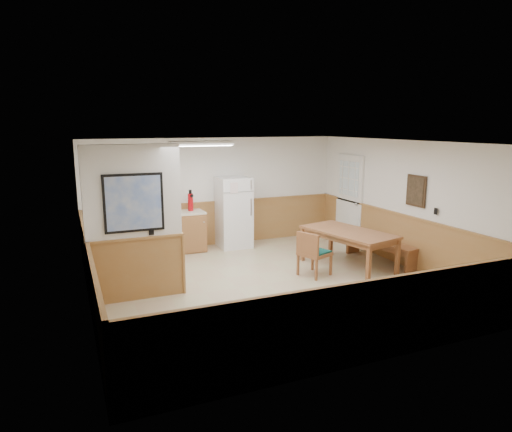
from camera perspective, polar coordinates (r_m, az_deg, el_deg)
name	(u,v)px	position (r m, az deg, el deg)	size (l,w,h in m)	color
ground	(268,284)	(8.25, 1.49, -8.44)	(6.00, 6.00, 0.00)	tan
ceiling	(269,142)	(7.77, 1.59, 9.18)	(6.00, 6.00, 0.02)	silver
back_wall	(215,192)	(10.68, -5.12, 3.01)	(6.00, 0.02, 2.50)	white
right_wall	(406,204)	(9.53, 18.20, 1.47)	(0.02, 6.00, 2.50)	white
left_wall	(84,231)	(7.24, -20.66, -1.71)	(0.02, 6.00, 2.50)	white
wainscot_back	(216,224)	(10.80, -5.02, -0.94)	(6.00, 0.04, 1.00)	#9F733F
wainscot_right	(402,240)	(9.67, 17.84, -2.92)	(0.04, 6.00, 1.00)	#9F733F
wainscot_left	(90,278)	(7.44, -20.09, -7.34)	(0.04, 6.00, 1.00)	#9F733F
partition_wall	(134,225)	(7.49, -14.99, -1.07)	(1.50, 0.20, 2.50)	white
kitchen_counter	(168,232)	(10.22, -10.96, -2.04)	(2.20, 0.61, 1.00)	brown
exterior_door	(349,199)	(11.03, 11.55, 2.05)	(0.07, 1.02, 2.15)	white
kitchen_window	(122,184)	(10.18, -16.46, 3.88)	(0.80, 0.04, 1.00)	white
wall_painting	(416,191)	(9.25, 19.37, 2.98)	(0.04, 0.50, 0.60)	#372616
fluorescent_fixture	(201,143)	(8.71, -6.87, 8.99)	(1.20, 0.30, 0.09)	white
refrigerator	(234,212)	(10.51, -2.81, 0.48)	(0.72, 0.72, 1.62)	white
dining_table	(348,235)	(9.14, 11.48, -2.37)	(1.33, 2.03, 0.75)	brown
dining_bench	(381,245)	(9.77, 15.34, -3.55)	(0.64, 1.74, 0.45)	brown
dining_chair	(312,251)	(8.55, 6.96, -4.34)	(0.82, 0.69, 0.85)	brown
fire_extinguisher	(191,202)	(10.25, -8.19, 1.79)	(0.15, 0.15, 0.47)	#B40911
soap_bottle	(119,212)	(9.98, -16.76, 0.49)	(0.06, 0.06, 0.19)	green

